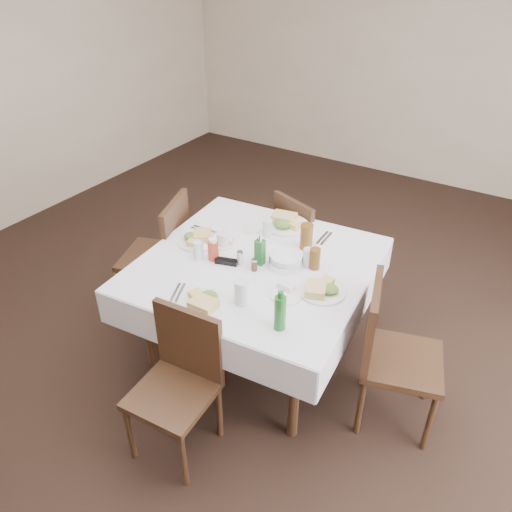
# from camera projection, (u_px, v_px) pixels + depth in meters

# --- Properties ---
(ground_plane) EXTENTS (7.00, 7.00, 0.00)m
(ground_plane) POSITION_uv_depth(u_px,v_px,m) (252.00, 348.00, 3.52)
(ground_plane) COLOR black
(room_shell) EXTENTS (6.04, 7.04, 2.80)m
(room_shell) POSITION_uv_depth(u_px,v_px,m) (251.00, 105.00, 2.59)
(room_shell) COLOR #BDAB94
(room_shell) RESTS_ON ground
(dining_table) EXTENTS (1.47, 1.47, 0.76)m
(dining_table) POSITION_uv_depth(u_px,v_px,m) (256.00, 273.00, 3.10)
(dining_table) COLOR #301E13
(dining_table) RESTS_ON ground
(chair_north) EXTENTS (0.52, 0.52, 0.86)m
(chair_north) POSITION_uv_depth(u_px,v_px,m) (302.00, 240.00, 3.82)
(chair_north) COLOR #301E13
(chair_north) RESTS_ON ground
(chair_south) EXTENTS (0.43, 0.43, 0.86)m
(chair_south) POSITION_uv_depth(u_px,v_px,m) (180.00, 375.00, 2.65)
(chair_south) COLOR #301E13
(chair_south) RESTS_ON ground
(chair_east) EXTENTS (0.54, 0.54, 0.92)m
(chair_east) POSITION_uv_depth(u_px,v_px,m) (388.00, 347.00, 2.77)
(chair_east) COLOR #301E13
(chair_east) RESTS_ON ground
(chair_west) EXTENTS (0.56, 0.56, 0.93)m
(chair_west) POSITION_uv_depth(u_px,v_px,m) (164.00, 250.00, 3.61)
(chair_west) COLOR #301E13
(chair_west) RESTS_ON ground
(meal_north) EXTENTS (0.31, 0.31, 0.07)m
(meal_north) POSITION_uv_depth(u_px,v_px,m) (286.00, 223.00, 3.42)
(meal_north) COLOR white
(meal_north) RESTS_ON dining_table
(meal_south) EXTENTS (0.27, 0.27, 0.06)m
(meal_south) POSITION_uv_depth(u_px,v_px,m) (204.00, 302.00, 2.69)
(meal_south) COLOR white
(meal_south) RESTS_ON dining_table
(meal_east) EXTENTS (0.27, 0.27, 0.06)m
(meal_east) POSITION_uv_depth(u_px,v_px,m) (322.00, 289.00, 2.79)
(meal_east) COLOR white
(meal_east) RESTS_ON dining_table
(meal_west) EXTENTS (0.26, 0.26, 0.06)m
(meal_west) POSITION_uv_depth(u_px,v_px,m) (197.00, 239.00, 3.25)
(meal_west) COLOR white
(meal_west) RESTS_ON dining_table
(side_plate_a) EXTENTS (0.14, 0.14, 0.01)m
(side_plate_a) POSITION_uv_depth(u_px,v_px,m) (252.00, 228.00, 3.40)
(side_plate_a) COLOR white
(side_plate_a) RESTS_ON dining_table
(side_plate_b) EXTENTS (0.17, 0.17, 0.01)m
(side_plate_b) POSITION_uv_depth(u_px,v_px,m) (286.00, 296.00, 2.77)
(side_plate_b) COLOR white
(side_plate_b) RESTS_ON dining_table
(water_n) EXTENTS (0.06, 0.06, 0.12)m
(water_n) POSITION_uv_depth(u_px,v_px,m) (267.00, 228.00, 3.30)
(water_n) COLOR silver
(water_n) RESTS_ON dining_table
(water_s) EXTENTS (0.08, 0.08, 0.14)m
(water_s) POSITION_uv_depth(u_px,v_px,m) (242.00, 292.00, 2.69)
(water_s) COLOR silver
(water_s) RESTS_ON dining_table
(water_e) EXTENTS (0.06, 0.06, 0.11)m
(water_e) POSITION_uv_depth(u_px,v_px,m) (308.00, 257.00, 3.00)
(water_e) COLOR silver
(water_e) RESTS_ON dining_table
(water_w) EXTENTS (0.06, 0.06, 0.11)m
(water_w) POSITION_uv_depth(u_px,v_px,m) (198.00, 250.00, 3.07)
(water_w) COLOR silver
(water_w) RESTS_ON dining_table
(iced_tea_a) EXTENTS (0.08, 0.08, 0.17)m
(iced_tea_a) POSITION_uv_depth(u_px,v_px,m) (306.00, 237.00, 3.15)
(iced_tea_a) COLOR brown
(iced_tea_a) RESTS_ON dining_table
(iced_tea_b) EXTENTS (0.06, 0.06, 0.13)m
(iced_tea_b) POSITION_uv_depth(u_px,v_px,m) (315.00, 259.00, 2.97)
(iced_tea_b) COLOR brown
(iced_tea_b) RESTS_ON dining_table
(bread_basket) EXTENTS (0.21, 0.21, 0.07)m
(bread_basket) POSITION_uv_depth(u_px,v_px,m) (286.00, 260.00, 3.02)
(bread_basket) COLOR silver
(bread_basket) RESTS_ON dining_table
(oil_cruet_dark) EXTENTS (0.05, 0.05, 0.20)m
(oil_cruet_dark) POSITION_uv_depth(u_px,v_px,m) (260.00, 250.00, 3.01)
(oil_cruet_dark) COLOR black
(oil_cruet_dark) RESTS_ON dining_table
(oil_cruet_green) EXTENTS (0.05, 0.05, 0.21)m
(oil_cruet_green) POSITION_uv_depth(u_px,v_px,m) (260.00, 251.00, 3.00)
(oil_cruet_green) COLOR #1B6222
(oil_cruet_green) RESTS_ON dining_table
(ketchup_bottle) EXTENTS (0.07, 0.07, 0.15)m
(ketchup_bottle) POSITION_uv_depth(u_px,v_px,m) (213.00, 250.00, 3.05)
(ketchup_bottle) COLOR #AC371D
(ketchup_bottle) RESTS_ON dining_table
(salt_shaker) EXTENTS (0.04, 0.04, 0.08)m
(salt_shaker) POSITION_uv_depth(u_px,v_px,m) (240.00, 257.00, 3.03)
(salt_shaker) COLOR white
(salt_shaker) RESTS_ON dining_table
(pepper_shaker) EXTENTS (0.03, 0.03, 0.08)m
(pepper_shaker) POSITION_uv_depth(u_px,v_px,m) (254.00, 265.00, 2.97)
(pepper_shaker) COLOR #453121
(pepper_shaker) RESTS_ON dining_table
(coffee_mug) EXTENTS (0.13, 0.13, 0.09)m
(coffee_mug) POSITION_uv_depth(u_px,v_px,m) (223.00, 240.00, 3.20)
(coffee_mug) COLOR white
(coffee_mug) RESTS_ON dining_table
(sunglasses) EXTENTS (0.15, 0.08, 0.03)m
(sunglasses) POSITION_uv_depth(u_px,v_px,m) (227.00, 262.00, 3.04)
(sunglasses) COLOR black
(sunglasses) RESTS_ON dining_table
(green_bottle) EXTENTS (0.06, 0.06, 0.23)m
(green_bottle) POSITION_uv_depth(u_px,v_px,m) (280.00, 312.00, 2.49)
(green_bottle) COLOR #1B6222
(green_bottle) RESTS_ON dining_table
(sugar_caddy) EXTENTS (0.10, 0.06, 0.05)m
(sugar_caddy) POSITION_uv_depth(u_px,v_px,m) (286.00, 287.00, 2.81)
(sugar_caddy) COLOR white
(sugar_caddy) RESTS_ON dining_table
(cutlery_n) EXTENTS (0.05, 0.19, 0.01)m
(cutlery_n) POSITION_uv_depth(u_px,v_px,m) (324.00, 238.00, 3.29)
(cutlery_n) COLOR silver
(cutlery_n) RESTS_ON dining_table
(cutlery_s) EXTENTS (0.11, 0.18, 0.01)m
(cutlery_s) POSITION_uv_depth(u_px,v_px,m) (178.00, 293.00, 2.79)
(cutlery_s) COLOR silver
(cutlery_s) RESTS_ON dining_table
(cutlery_e) EXTENTS (0.19, 0.05, 0.01)m
(cutlery_e) POSITION_uv_depth(u_px,v_px,m) (310.00, 299.00, 2.75)
(cutlery_e) COLOR silver
(cutlery_e) RESTS_ON dining_table
(cutlery_w) EXTENTS (0.19, 0.05, 0.01)m
(cutlery_w) POSITION_uv_depth(u_px,v_px,m) (204.00, 230.00, 3.38)
(cutlery_w) COLOR silver
(cutlery_w) RESTS_ON dining_table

